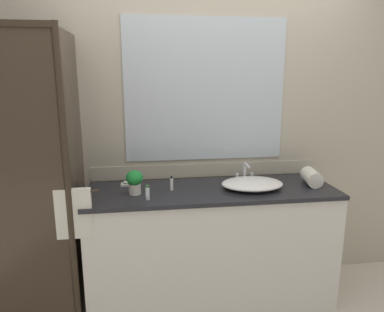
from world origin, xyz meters
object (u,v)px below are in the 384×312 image
Objects in this scene: potted_plant at (135,181)px; amenity_bottle_conditioner at (148,193)px; sink_basin at (252,184)px; amenity_bottle_body_wash at (172,184)px; faucet at (245,175)px; rolled_towel_near_edge at (312,177)px; soap_dish at (128,183)px.

potted_plant reaches higher than amenity_bottle_conditioner.
potted_plant reaches higher than sink_basin.
amenity_bottle_body_wash is at bearing 11.05° from potted_plant.
faucet is 1.64× the size of amenity_bottle_body_wash.
amenity_bottle_conditioner is (-0.76, -0.14, 0.01)m from sink_basin.
amenity_bottle_body_wash is (0.17, 0.18, 0.00)m from amenity_bottle_conditioner.
faucet is at bearing 159.91° from rolled_towel_near_edge.
amenity_bottle_body_wash is at bearing -165.12° from faucet.
sink_basin is 0.78m from amenity_bottle_conditioner.
rolled_towel_near_edge is (1.37, -0.18, 0.04)m from soap_dish.
rolled_towel_near_edge is at bearing -0.83° from amenity_bottle_body_wash.
potted_plant is 1.32m from rolled_towel_near_edge.
sink_basin reaches higher than soap_dish.
faucet is 0.87m from potted_plant.
potted_plant is (-0.85, -0.21, 0.05)m from faucet.
amenity_bottle_conditioner is 0.25m from amenity_bottle_body_wash.
faucet is 1.00× the size of potted_plant.
potted_plant is 1.70× the size of amenity_bottle_conditioner.
potted_plant is at bearing -178.94° from sink_basin.
soap_dish is at bearing 167.46° from sink_basin.
amenity_bottle_body_wash is at bearing 45.38° from amenity_bottle_conditioner.
rolled_towel_near_edge reaches higher than amenity_bottle_conditioner.
amenity_bottle_conditioner is at bearing -172.51° from rolled_towel_near_edge.
amenity_bottle_conditioner is at bearing -67.51° from soap_dish.
potted_plant is (-0.85, -0.02, 0.06)m from sink_basin.
rolled_towel_near_edge is (1.23, 0.16, 0.01)m from amenity_bottle_conditioner.
sink_basin is 0.93m from soap_dish.
soap_dish is at bearing 172.48° from rolled_towel_near_edge.
amenity_bottle_body_wash reaches higher than sink_basin.
faucet reaches higher than amenity_bottle_conditioner.
soap_dish is at bearing 179.37° from faucet.
faucet is at bearing -0.63° from soap_dish.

